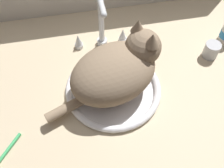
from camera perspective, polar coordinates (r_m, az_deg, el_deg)
name	(u,v)px	position (r cm, az deg, el deg)	size (l,w,h in cm)	color
countertop	(112,88)	(91.23, 0.02, -0.86)	(123.67, 80.60, 3.00)	#CCB793
sink_basin	(112,89)	(87.91, 0.00, -1.11)	(32.28, 32.28, 2.35)	white
faucet	(101,30)	(96.60, -2.51, 11.76)	(20.25, 9.76, 20.87)	silver
cat	(118,69)	(80.90, 1.29, 3.35)	(39.58, 30.04, 20.83)	#8C755B
metal_jar	(211,50)	(102.88, 20.93, 6.94)	(5.62, 5.62, 5.93)	#B2B5BA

